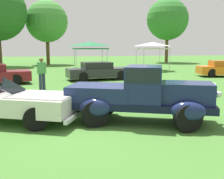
{
  "coord_description": "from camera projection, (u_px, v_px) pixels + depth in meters",
  "views": [
    {
      "loc": [
        -1.61,
        -7.92,
        2.25
      ],
      "look_at": [
        0.12,
        0.83,
        0.86
      ],
      "focal_mm": 43.71,
      "sensor_mm": 36.0,
      "label": 1
    }
  ],
  "objects": [
    {
      "name": "ground_plane",
      "position": [
        113.0,
        121.0,
        8.33
      ],
      "size": [
        120.0,
        120.0,
        0.0
      ],
      "primitive_type": "plane",
      "color": "#42752D"
    },
    {
      "name": "feature_pickup_truck",
      "position": [
        141.0,
        94.0,
        8.1
      ],
      "size": [
        4.5,
        2.97,
        1.7
      ],
      "color": "black",
      "rests_on": "ground_plane"
    },
    {
      "name": "neighbor_convertible",
      "position": [
        11.0,
        102.0,
        8.33
      ],
      "size": [
        4.75,
        3.34,
        1.4
      ],
      "color": "silver",
      "rests_on": "ground_plane"
    },
    {
      "name": "show_car_charcoal",
      "position": [
        99.0,
        71.0,
        18.84
      ],
      "size": [
        4.62,
        2.32,
        1.22
      ],
      "color": "#28282D",
      "rests_on": "ground_plane"
    },
    {
      "name": "show_car_orange",
      "position": [
        224.0,
        69.0,
        20.92
      ],
      "size": [
        4.14,
        2.42,
        1.22
      ],
      "color": "orange",
      "rests_on": "ground_plane"
    },
    {
      "name": "spectator_between_cars",
      "position": [
        42.0,
        73.0,
        14.39
      ],
      "size": [
        0.47,
        0.42,
        1.69
      ],
      "color": "#283351",
      "rests_on": "ground_plane"
    },
    {
      "name": "canopy_tent_center_field",
      "position": [
        90.0,
        45.0,
        25.11
      ],
      "size": [
        3.05,
        3.05,
        2.71
      ],
      "color": "#B7B7BC",
      "rests_on": "ground_plane"
    },
    {
      "name": "canopy_tent_right_field",
      "position": [
        153.0,
        45.0,
        25.9
      ],
      "size": [
        2.76,
        2.76,
        2.71
      ],
      "color": "#B7B7BC",
      "rests_on": "ground_plane"
    },
    {
      "name": "treeline_center",
      "position": [
        47.0,
        21.0,
        34.23
      ],
      "size": [
        5.23,
        5.23,
        8.05
      ],
      "color": "brown",
      "rests_on": "ground_plane"
    },
    {
      "name": "treeline_mid_right",
      "position": [
        167.0,
        19.0,
        38.97
      ],
      "size": [
        5.92,
        5.92,
        9.13
      ],
      "color": "brown",
      "rests_on": "ground_plane"
    }
  ]
}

